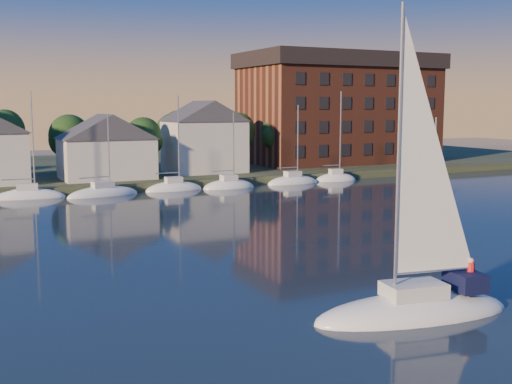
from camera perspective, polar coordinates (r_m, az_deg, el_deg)
ground at (r=35.49m, az=19.53°, el=-9.31°), size 260.00×260.00×0.00m
shoreline_land at (r=102.02m, az=-12.11°, el=1.82°), size 160.00×50.00×2.00m
wooden_dock at (r=80.04m, az=-8.08°, el=0.35°), size 120.00×3.00×1.00m
clubhouse_centre at (r=82.77m, az=-13.19°, el=4.04°), size 11.55×8.40×8.08m
clubhouse_east at (r=88.80m, az=-4.64°, el=5.01°), size 10.50×8.40×9.80m
condo_block at (r=106.10m, az=7.40°, el=7.45°), size 31.00×17.00×17.40m
tree_line at (r=90.54m, az=-9.14°, el=5.73°), size 93.40×5.40×8.90m
moored_fleet at (r=75.04m, az=-13.17°, el=-0.18°), size 71.50×2.40×12.05m
hero_sailboat at (r=32.41m, az=14.03°, el=-9.52°), size 10.71×4.86×15.82m
drifting_sailboat_right at (r=74.90m, az=15.10°, el=-0.26°), size 6.28×3.01×9.93m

